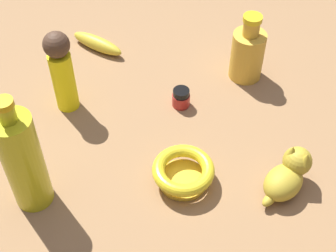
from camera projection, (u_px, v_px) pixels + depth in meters
ground at (168, 147)px, 1.06m from camera, size 2.00×2.00×0.00m
person_figure_adult at (62, 70)px, 1.07m from camera, size 0.06×0.06×0.20m
banana at (97, 44)px, 1.27m from camera, size 0.07×0.16×0.04m
bottle_tall at (23, 161)px, 0.89m from camera, size 0.07×0.07×0.26m
cat_figurine at (288, 175)px, 0.96m from camera, size 0.13×0.10×0.09m
bottle_short at (248, 53)px, 1.17m from camera, size 0.08×0.08×0.17m
nail_polish_jar at (181, 98)px, 1.13m from camera, size 0.04×0.04×0.05m
bowl at (183, 172)px, 0.98m from camera, size 0.12×0.12×0.05m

